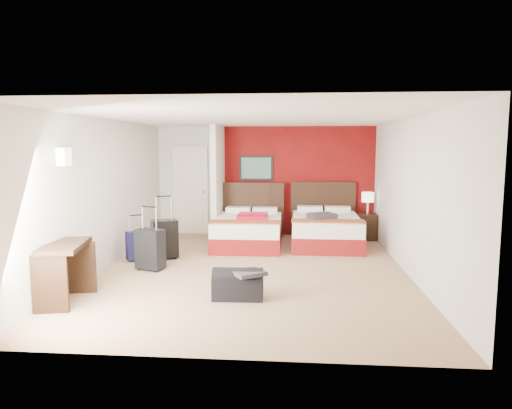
# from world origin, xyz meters

# --- Properties ---
(ground) EXTENTS (6.50, 6.50, 0.00)m
(ground) POSITION_xyz_m (0.00, 0.00, 0.00)
(ground) COLOR tan
(ground) RESTS_ON ground
(room_walls) EXTENTS (5.02, 6.52, 2.50)m
(room_walls) POSITION_xyz_m (-1.40, 1.42, 1.26)
(room_walls) COLOR silver
(room_walls) RESTS_ON ground
(red_accent_panel) EXTENTS (3.50, 0.04, 2.50)m
(red_accent_panel) POSITION_xyz_m (0.75, 3.23, 1.25)
(red_accent_panel) COLOR maroon
(red_accent_panel) RESTS_ON ground
(partition_wall) EXTENTS (0.12, 1.20, 2.50)m
(partition_wall) POSITION_xyz_m (-1.00, 2.61, 1.25)
(partition_wall) COLOR silver
(partition_wall) RESTS_ON ground
(entry_door) EXTENTS (0.82, 0.06, 2.05)m
(entry_door) POSITION_xyz_m (-1.75, 3.20, 1.02)
(entry_door) COLOR silver
(entry_door) RESTS_ON ground
(bed_left) EXTENTS (1.37, 1.95, 0.58)m
(bed_left) POSITION_xyz_m (-0.26, 1.93, 0.29)
(bed_left) COLOR silver
(bed_left) RESTS_ON ground
(bed_right) EXTENTS (1.41, 2.00, 0.59)m
(bed_right) POSITION_xyz_m (1.33, 2.09, 0.30)
(bed_right) COLOR silver
(bed_right) RESTS_ON ground
(red_suitcase_open) EXTENTS (0.66, 0.86, 0.10)m
(red_suitcase_open) POSITION_xyz_m (-0.16, 1.83, 0.63)
(red_suitcase_open) COLOR #AA0E27
(red_suitcase_open) RESTS_ON bed_left
(jacket_bundle) EXTENTS (0.62, 0.57, 0.12)m
(jacket_bundle) POSITION_xyz_m (1.23, 1.79, 0.65)
(jacket_bundle) COLOR #3B3B40
(jacket_bundle) RESTS_ON bed_right
(nightstand) EXTENTS (0.43, 0.43, 0.57)m
(nightstand) POSITION_xyz_m (2.29, 2.79, 0.29)
(nightstand) COLOR black
(nightstand) RESTS_ON ground
(table_lamp) EXTENTS (0.32, 0.32, 0.47)m
(table_lamp) POSITION_xyz_m (2.29, 2.79, 0.81)
(table_lamp) COLOR silver
(table_lamp) RESTS_ON nightstand
(suitcase_black) EXTENTS (0.54, 0.47, 0.68)m
(suitcase_black) POSITION_xyz_m (-1.67, 0.67, 0.34)
(suitcase_black) COLOR black
(suitcase_black) RESTS_ON ground
(suitcase_charcoal) EXTENTS (0.51, 0.40, 0.65)m
(suitcase_charcoal) POSITION_xyz_m (-1.69, -0.11, 0.33)
(suitcase_charcoal) COLOR black
(suitcase_charcoal) RESTS_ON ground
(suitcase_navy) EXTENTS (0.42, 0.37, 0.50)m
(suitcase_navy) POSITION_xyz_m (-2.13, 0.48, 0.25)
(suitcase_navy) COLOR #111233
(suitcase_navy) RESTS_ON ground
(duffel_bag) EXTENTS (0.69, 0.39, 0.34)m
(duffel_bag) POSITION_xyz_m (-0.07, -1.44, 0.17)
(duffel_bag) COLOR black
(duffel_bag) RESTS_ON ground
(jacket_draped) EXTENTS (0.52, 0.51, 0.05)m
(jacket_draped) POSITION_xyz_m (0.08, -1.49, 0.37)
(jacket_draped) COLOR #3A393E
(jacket_draped) RESTS_ON duffel_bag
(desk) EXTENTS (0.65, 1.02, 0.79)m
(desk) POSITION_xyz_m (-2.29, -1.79, 0.39)
(desk) COLOR black
(desk) RESTS_ON ground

